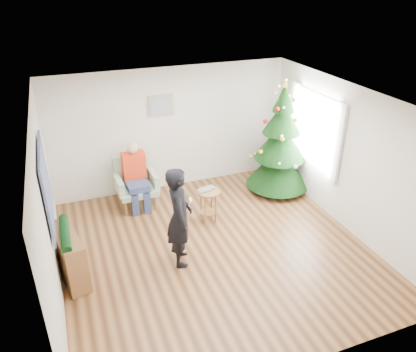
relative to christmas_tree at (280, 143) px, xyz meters
name	(u,v)px	position (x,y,z in m)	size (l,w,h in m)	color
floor	(215,249)	(-2.04, -1.51, -1.08)	(5.00, 5.00, 0.00)	brown
ceiling	(216,101)	(-2.04, -1.51, 1.52)	(5.00, 5.00, 0.00)	white
wall_back	(171,130)	(-2.04, 0.99, 0.22)	(5.00, 5.00, 0.00)	silver
wall_front	(303,285)	(-2.04, -4.01, 0.22)	(5.00, 5.00, 0.00)	silver
wall_left	(47,212)	(-4.54, -1.51, 0.22)	(5.00, 5.00, 0.00)	silver
wall_right	(347,158)	(0.46, -1.51, 0.22)	(5.00, 5.00, 0.00)	silver
window_panel	(314,129)	(0.43, -0.51, 0.42)	(0.04, 1.30, 1.40)	white
curtains	(313,130)	(0.40, -0.51, 0.42)	(0.05, 1.75, 1.50)	white
christmas_tree	(280,143)	(0.00, 0.00, 0.00)	(1.33, 1.33, 2.40)	#3F2816
stool	(208,206)	(-1.84, -0.64, -0.75)	(0.43, 0.43, 0.64)	brown
laptop	(208,190)	(-1.84, -0.64, -0.42)	(0.35, 0.23, 0.03)	silver
armchair	(136,188)	(-2.97, 0.42, -0.70)	(0.82, 0.75, 1.02)	#93AA89
seated_person	(136,175)	(-2.97, 0.36, -0.39)	(0.45, 0.64, 1.34)	navy
standing_man	(179,217)	(-2.68, -1.60, -0.24)	(0.61, 0.40, 1.68)	black
game_controller	(191,200)	(-2.50, -1.63, 0.04)	(0.04, 0.13, 0.04)	white
console	(69,256)	(-4.37, -1.39, -0.68)	(0.30, 1.00, 0.80)	brown
garland	(65,233)	(-4.37, -1.39, -0.26)	(0.14, 0.14, 0.90)	black
tapestry	(46,186)	(-4.50, -1.21, 0.47)	(0.03, 1.50, 1.15)	black
framed_picture	(161,106)	(-2.24, 0.95, 0.77)	(0.52, 0.05, 0.42)	tan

